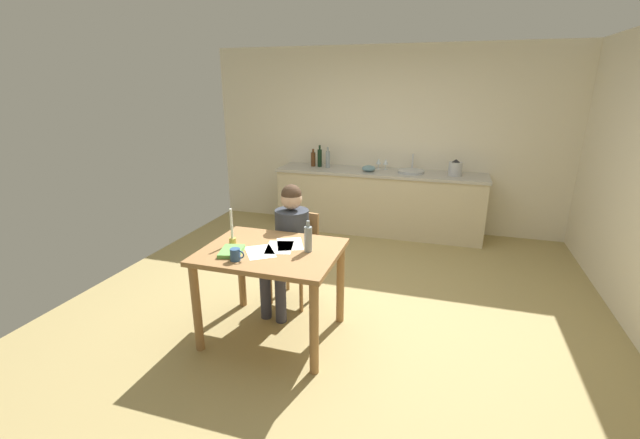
% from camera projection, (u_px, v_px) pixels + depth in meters
% --- Properties ---
extents(ground_plane, '(5.20, 5.20, 0.04)m').
position_uv_depth(ground_plane, '(338.00, 304.00, 4.16)').
color(ground_plane, tan).
extents(wall_back, '(5.20, 0.12, 2.60)m').
position_uv_depth(wall_back, '(385.00, 140.00, 6.11)').
color(wall_back, silver).
rests_on(wall_back, ground).
extents(kitchen_counter, '(2.94, 0.64, 0.90)m').
position_uv_depth(kitchen_counter, '(378.00, 202.00, 6.05)').
color(kitchen_counter, beige).
rests_on(kitchen_counter, ground).
extents(dining_table, '(1.10, 0.88, 0.79)m').
position_uv_depth(dining_table, '(271.00, 264.00, 3.43)').
color(dining_table, '#9E7042').
rests_on(dining_table, ground).
extents(chair_at_table, '(0.45, 0.45, 0.88)m').
position_uv_depth(chair_at_table, '(296.00, 252.00, 4.10)').
color(chair_at_table, '#9E7042').
rests_on(chair_at_table, ground).
extents(person_seated, '(0.38, 0.62, 1.19)m').
position_uv_depth(person_seated, '(289.00, 240.00, 3.92)').
color(person_seated, '#333842').
rests_on(person_seated, ground).
extents(coffee_mug, '(0.12, 0.08, 0.10)m').
position_uv_depth(coffee_mug, '(236.00, 255.00, 3.16)').
color(coffee_mug, '#33598C').
rests_on(coffee_mug, dining_table).
extents(candlestick, '(0.06, 0.06, 0.31)m').
position_uv_depth(candlestick, '(232.00, 234.00, 3.48)').
color(candlestick, gold).
rests_on(candlestick, dining_table).
extents(book_magazine, '(0.22, 0.28, 0.03)m').
position_uv_depth(book_magazine, '(232.00, 251.00, 3.31)').
color(book_magazine, '#69B250').
rests_on(book_magazine, dining_table).
extents(paper_letter, '(0.32, 0.36, 0.00)m').
position_uv_depth(paper_letter, '(290.00, 244.00, 3.50)').
color(paper_letter, white).
rests_on(paper_letter, dining_table).
extents(paper_bill, '(0.28, 0.34, 0.00)m').
position_uv_depth(paper_bill, '(279.00, 247.00, 3.43)').
color(paper_bill, white).
rests_on(paper_bill, dining_table).
extents(paper_envelope, '(0.34, 0.36, 0.00)m').
position_uv_depth(paper_envelope, '(260.00, 252.00, 3.33)').
color(paper_envelope, white).
rests_on(paper_envelope, dining_table).
extents(wine_bottle_on_table, '(0.06, 0.06, 0.26)m').
position_uv_depth(wine_bottle_on_table, '(308.00, 239.00, 3.32)').
color(wine_bottle_on_table, '#8C999E').
rests_on(wine_bottle_on_table, dining_table).
extents(sink_unit, '(0.36, 0.36, 0.24)m').
position_uv_depth(sink_unit, '(411.00, 171.00, 5.78)').
color(sink_unit, '#B2B7BC').
rests_on(sink_unit, kitchen_counter).
extents(bottle_oil, '(0.07, 0.07, 0.26)m').
position_uv_depth(bottle_oil, '(313.00, 159.00, 6.22)').
color(bottle_oil, '#593319').
rests_on(bottle_oil, kitchen_counter).
extents(bottle_vinegar, '(0.07, 0.07, 0.32)m').
position_uv_depth(bottle_vinegar, '(320.00, 158.00, 6.19)').
color(bottle_vinegar, black).
rests_on(bottle_vinegar, kitchen_counter).
extents(bottle_wine_red, '(0.06, 0.06, 0.30)m').
position_uv_depth(bottle_wine_red, '(328.00, 159.00, 6.12)').
color(bottle_wine_red, '#8C999E').
rests_on(bottle_wine_red, kitchen_counter).
extents(mixing_bowl, '(0.19, 0.19, 0.09)m').
position_uv_depth(mixing_bowl, '(369.00, 168.00, 5.87)').
color(mixing_bowl, '#668C99').
rests_on(mixing_bowl, kitchen_counter).
extents(stovetop_kettle, '(0.18, 0.18, 0.22)m').
position_uv_depth(stovetop_kettle, '(455.00, 168.00, 5.59)').
color(stovetop_kettle, '#B7BABF').
rests_on(stovetop_kettle, kitchen_counter).
extents(wine_glass_near_sink, '(0.07, 0.07, 0.15)m').
position_uv_depth(wine_glass_near_sink, '(386.00, 162.00, 5.99)').
color(wine_glass_near_sink, silver).
rests_on(wine_glass_near_sink, kitchen_counter).
extents(wine_glass_by_kettle, '(0.07, 0.07, 0.15)m').
position_uv_depth(wine_glass_by_kettle, '(379.00, 162.00, 6.02)').
color(wine_glass_by_kettle, silver).
rests_on(wine_glass_by_kettle, kitchen_counter).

